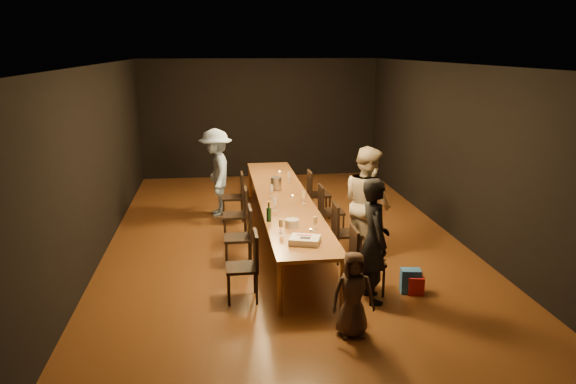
{
  "coord_description": "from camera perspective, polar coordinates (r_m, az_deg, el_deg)",
  "views": [
    {
      "loc": [
        -1.14,
        -9.32,
        3.26
      ],
      "look_at": [
        -0.01,
        -0.63,
        1.0
      ],
      "focal_mm": 35.0,
      "sensor_mm": 36.0,
      "label": 1
    }
  ],
  "objects": [
    {
      "name": "woman_birthday",
      "position": [
        7.39,
        8.74,
        -4.89
      ],
      "size": [
        0.42,
        0.62,
        1.66
      ],
      "primitive_type": "imported",
      "rotation": [
        0.0,
        0.0,
        1.6
      ],
      "color": "black",
      "rests_on": "ground"
    },
    {
      "name": "room_shell",
      "position": [
        9.46,
        -0.46,
        7.28
      ],
      "size": [
        6.04,
        10.04,
        3.02
      ],
      "color": "black",
      "rests_on": "ground"
    },
    {
      "name": "chair_right_2",
      "position": [
        9.93,
        4.44,
        -1.93
      ],
      "size": [
        0.42,
        0.42,
        0.93
      ],
      "primitive_type": null,
      "rotation": [
        0.0,
        0.0,
        -1.57
      ],
      "color": "black",
      "rests_on": "ground"
    },
    {
      "name": "chair_right_3",
      "position": [
        11.06,
        3.18,
        -0.19
      ],
      "size": [
        0.42,
        0.42,
        0.93
      ],
      "primitive_type": null,
      "rotation": [
        0.0,
        0.0,
        -1.57
      ],
      "color": "black",
      "rests_on": "ground"
    },
    {
      "name": "ice_bucket",
      "position": [
        10.24,
        -1.23,
        0.91
      ],
      "size": [
        0.22,
        0.22,
        0.22
      ],
      "primitive_type": "cylinder",
      "rotation": [
        0.0,
        0.0,
        0.09
      ],
      "color": "#BCBBC0",
      "rests_on": "table"
    },
    {
      "name": "wineglass_3",
      "position": [
        9.29,
        1.62,
        -0.55
      ],
      "size": [
        0.06,
        0.06,
        0.21
      ],
      "primitive_type": null,
      "color": "beige",
      "rests_on": "table"
    },
    {
      "name": "chair_left_1",
      "position": [
        8.59,
        -5.11,
        -4.58
      ],
      "size": [
        0.42,
        0.42,
        0.93
      ],
      "primitive_type": null,
      "rotation": [
        0.0,
        0.0,
        1.57
      ],
      "color": "black",
      "rests_on": "ground"
    },
    {
      "name": "table",
      "position": [
        9.73,
        -0.44,
        -0.78
      ],
      "size": [
        0.9,
        6.0,
        0.75
      ],
      "color": "brown",
      "rests_on": "ground"
    },
    {
      "name": "chair_right_1",
      "position": [
        8.81,
        6.03,
        -4.11
      ],
      "size": [
        0.42,
        0.42,
        0.93
      ],
      "primitive_type": null,
      "rotation": [
        0.0,
        0.0,
        -1.57
      ],
      "color": "black",
      "rests_on": "ground"
    },
    {
      "name": "child",
      "position": [
        6.6,
        6.62,
        -10.28
      ],
      "size": [
        0.5,
        0.33,
        1.02
      ],
      "primitive_type": "imported",
      "rotation": [
        0.0,
        0.0,
        -0.02
      ],
      "color": "#3B2A21",
      "rests_on": "ground"
    },
    {
      "name": "chair_right_0",
      "position": [
        7.72,
        8.08,
        -6.91
      ],
      "size": [
        0.42,
        0.42,
        0.93
      ],
      "primitive_type": null,
      "rotation": [
        0.0,
        0.0,
        -1.57
      ],
      "color": "black",
      "rests_on": "ground"
    },
    {
      "name": "ground",
      "position": [
        9.94,
        -0.43,
        -4.68
      ],
      "size": [
        10.0,
        10.0,
        0.0
      ],
      "primitive_type": "plane",
      "color": "#441E11",
      "rests_on": "ground"
    },
    {
      "name": "wineglass_2",
      "position": [
        8.87,
        -1.38,
        -1.29
      ],
      "size": [
        0.06,
        0.06,
        0.21
      ],
      "primitive_type": null,
      "color": "silver",
      "rests_on": "table"
    },
    {
      "name": "tealight_far",
      "position": [
        11.59,
        -0.86,
        2.03
      ],
      "size": [
        0.05,
        0.05,
        0.03
      ],
      "primitive_type": "cylinder",
      "color": "#B2B7B2",
      "rests_on": "table"
    },
    {
      "name": "chair_left_2",
      "position": [
        9.73,
        -5.41,
        -2.29
      ],
      "size": [
        0.42,
        0.42,
        0.93
      ],
      "primitive_type": null,
      "rotation": [
        0.0,
        0.0,
        1.57
      ],
      "color": "black",
      "rests_on": "ground"
    },
    {
      "name": "chair_left_0",
      "position": [
        7.47,
        -4.71,
        -7.57
      ],
      "size": [
        0.42,
        0.42,
        0.93
      ],
      "primitive_type": null,
      "rotation": [
        0.0,
        0.0,
        1.57
      ],
      "color": "black",
      "rests_on": "ground"
    },
    {
      "name": "man_blue",
      "position": [
        11.16,
        -7.31,
        1.96
      ],
      "size": [
        0.73,
        1.17,
        1.73
      ],
      "primitive_type": "imported",
      "rotation": [
        0.0,
        0.0,
        -1.49
      ],
      "color": "#8BABD8",
      "rests_on": "ground"
    },
    {
      "name": "wineglass_1",
      "position": [
        7.93,
        2.75,
        -3.23
      ],
      "size": [
        0.06,
        0.06,
        0.21
      ],
      "primitive_type": null,
      "color": "beige",
      "rests_on": "table"
    },
    {
      "name": "tealight_mid",
      "position": [
        9.69,
        0.47,
        -0.45
      ],
      "size": [
        0.05,
        0.05,
        0.03
      ],
      "primitive_type": "cylinder",
      "color": "#B2B7B2",
      "rests_on": "table"
    },
    {
      "name": "woman_tan",
      "position": [
        8.88,
        8.06,
        -1.11
      ],
      "size": [
        0.94,
        1.05,
        1.8
      ],
      "primitive_type": "imported",
      "rotation": [
        0.0,
        0.0,
        1.92
      ],
      "color": "#C4B093",
      "rests_on": "ground"
    },
    {
      "name": "wineglass_0",
      "position": [
        7.81,
        -0.72,
        -3.49
      ],
      "size": [
        0.06,
        0.06,
        0.21
      ],
      "primitive_type": null,
      "color": "beige",
      "rests_on": "table"
    },
    {
      "name": "gift_bag_blue",
      "position": [
        7.94,
        12.33,
        -8.82
      ],
      "size": [
        0.29,
        0.22,
        0.34
      ],
      "primitive_type": "cube",
      "rotation": [
        0.0,
        0.0,
        -0.16
      ],
      "color": "blue",
      "rests_on": "ground"
    },
    {
      "name": "gift_bag_red",
      "position": [
        7.9,
        12.87,
        -9.3
      ],
      "size": [
        0.23,
        0.15,
        0.25
      ],
      "primitive_type": "cube",
      "rotation": [
        0.0,
        0.0,
        -0.17
      ],
      "color": "red",
      "rests_on": "ground"
    },
    {
      "name": "wineglass_5",
      "position": [
        10.72,
        0.12,
        1.49
      ],
      "size": [
        0.06,
        0.06,
        0.21
      ],
      "primitive_type": null,
      "color": "silver",
      "rests_on": "table"
    },
    {
      "name": "wineglass_4",
      "position": [
        9.72,
        -1.69,
        0.12
      ],
      "size": [
        0.06,
        0.06,
        0.21
      ],
      "primitive_type": null,
      "color": "silver",
      "rests_on": "table"
    },
    {
      "name": "birthday_cake",
      "position": [
        7.43,
        1.73,
        -4.92
      ],
      "size": [
        0.47,
        0.42,
        0.09
      ],
      "rotation": [
        0.0,
        0.0,
        -0.33
      ],
      "color": "white",
      "rests_on": "table"
    },
    {
      "name": "tealight_near",
      "position": [
        7.92,
        2.32,
        -3.9
      ],
      "size": [
        0.05,
        0.05,
        0.03
      ],
      "primitive_type": "cylinder",
      "color": "#B2B7B2",
      "rests_on": "table"
    },
    {
      "name": "plate_stack",
      "position": [
        8.08,
        0.41,
        -3.2
      ],
      "size": [
        0.25,
        0.25,
        0.12
      ],
      "primitive_type": "cylinder",
      "rotation": [
        0.0,
        0.0,
        -0.23
      ],
      "color": "silver",
      "rests_on": "table"
    },
    {
      "name": "chair_left_3",
      "position": [
        10.89,
        -5.65,
        -0.48
      ],
      "size": [
        0.42,
        0.42,
        0.93
      ],
      "primitive_type": null,
      "rotation": [
        0.0,
        0.0,
        1.57
      ],
      "color": "black",
      "rests_on": "ground"
    },
    {
      "name": "champagne_bottle",
      "position": [
        8.32,
        -1.96,
        -1.99
      ],
      "size": [
        0.09,
        0.09,
        0.31
      ],
      "primitive_type": null,
      "rotation": [
        0.0,
        0.0,
        0.33
      ],
      "color": "black",
      "rests_on": "table"
    }
  ]
}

